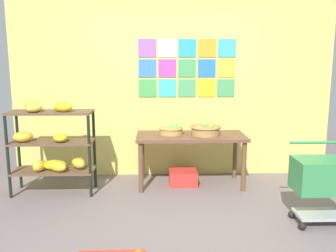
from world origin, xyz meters
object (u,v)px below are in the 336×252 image
Objects in this scene: fruit_basket_left at (172,130)px; shopping_cart at (321,178)px; produce_crate_under_table at (183,177)px; fruit_basket_right at (205,130)px; display_table at (191,141)px; banana_shelf_unit at (52,141)px.

fruit_basket_left is 0.40× the size of shopping_cart.
produce_crate_under_table is at bearing -5.47° from fruit_basket_left.
display_table is at bearing 177.43° from fruit_basket_right.
fruit_basket_left is at bearing 172.41° from fruit_basket_right.
banana_shelf_unit reaches higher than produce_crate_under_table.
fruit_basket_right is (1.94, 0.22, 0.08)m from banana_shelf_unit.
banana_shelf_unit is 3.59× the size of fruit_basket_left.
shopping_cart reaches higher than produce_crate_under_table.
shopping_cart is at bearing -50.20° from fruit_basket_right.
display_table is 0.25m from fruit_basket_right.
produce_crate_under_table is 0.45× the size of shopping_cart.
banana_shelf_unit reaches higher than display_table.
fruit_basket_left is (-0.44, 0.06, -0.01)m from fruit_basket_right.
fruit_basket_right is at bearing -7.59° from fruit_basket_left.
produce_crate_under_table is (-0.29, 0.04, -0.66)m from fruit_basket_right.
display_table reaches higher than produce_crate_under_table.
fruit_basket_right reaches higher than produce_crate_under_table.
display_table is at bearing -19.99° from produce_crate_under_table.
banana_shelf_unit is 1.44× the size of shopping_cart.
banana_shelf_unit reaches higher than fruit_basket_left.
fruit_basket_right is 1.21× the size of fruit_basket_left.
fruit_basket_right is at bearing -8.71° from produce_crate_under_table.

